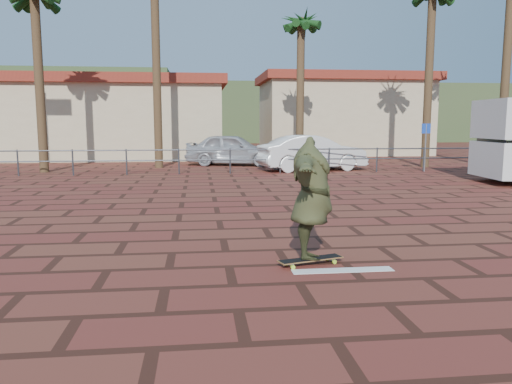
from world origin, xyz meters
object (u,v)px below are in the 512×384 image
skateboarder (312,198)px  car_silver (233,149)px  car_white (312,153)px  longboard (311,260)px

skateboarder → car_silver: skateboarder is taller
skateboarder → car_white: skateboarder is taller
longboard → skateboarder: skateboarder is taller
longboard → car_silver: bearing=72.7°
longboard → car_silver: car_silver is taller
skateboarder → longboard: bearing=-158.2°
car_silver → car_white: (3.16, -3.00, -0.01)m
car_white → car_silver: bearing=35.4°
longboard → car_silver: (0.05, 16.88, 0.67)m
longboard → car_white: bearing=59.8°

